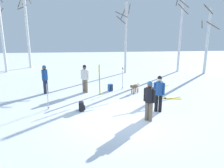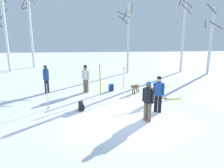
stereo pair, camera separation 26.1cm
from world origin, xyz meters
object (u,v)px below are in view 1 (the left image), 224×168
at_px(person_0, 149,98).
at_px(birch_tree_4, 207,40).
at_px(ski_pair_lying_0, 161,88).
at_px(birch_tree_2, 125,37).
at_px(person_3, 159,91).
at_px(water_bottle_0, 147,104).
at_px(backpack_0, 110,88).
at_px(person_2, 45,77).
at_px(birch_tree_3, 181,28).
at_px(birch_tree_1, 27,31).
at_px(dog, 135,87).
at_px(birch_tree_0, 2,33).
at_px(ski_poles_1, 47,95).
at_px(ski_pair_planted_0, 99,80).
at_px(ski_pair_lying_1, 166,98).
at_px(person_1, 85,77).
at_px(ski_poles_0, 123,78).
at_px(backpack_1, 82,107).

relative_size(person_0, birch_tree_4, 0.29).
bearing_deg(ski_pair_lying_0, birch_tree_2, 105.82).
xyz_separation_m(person_3, water_bottle_0, (-0.29, 0.82, -0.88)).
relative_size(ski_pair_lying_0, backpack_0, 3.43).
relative_size(person_2, birch_tree_3, 0.23).
xyz_separation_m(backpack_0, birch_tree_1, (-7.50, 9.74, 3.47)).
distance_m(person_2, dog, 5.43).
distance_m(birch_tree_0, birch_tree_3, 15.99).
distance_m(ski_poles_1, birch_tree_4, 14.58).
relative_size(person_2, ski_pair_planted_0, 0.96).
height_order(ski_pair_lying_1, birch_tree_4, birch_tree_4).
relative_size(dog, birch_tree_1, 0.10).
bearing_deg(birch_tree_1, ski_pair_lying_1, -47.90).
distance_m(person_3, birch_tree_1, 16.61).
height_order(person_1, ski_poles_1, person_1).
height_order(person_1, birch_tree_3, birch_tree_3).
relative_size(ski_pair_planted_0, ski_pair_lying_1, 1.08).
distance_m(dog, birch_tree_2, 7.10).
xyz_separation_m(person_2, birch_tree_3, (10.90, 6.12, 2.94)).
relative_size(ski_poles_0, birch_tree_3, 0.19).
bearing_deg(ski_poles_1, birch_tree_0, 119.53).
height_order(ski_pair_lying_0, birch_tree_2, birch_tree_2).
relative_size(ski_pair_planted_0, backpack_0, 4.08).
height_order(person_1, water_bottle_0, person_1).
relative_size(dog, backpack_0, 1.62).
bearing_deg(backpack_0, person_0, -75.64).
bearing_deg(birch_tree_0, ski_poles_0, -34.49).
xyz_separation_m(ski_pair_lying_0, backpack_0, (-3.46, -0.37, 0.20)).
bearing_deg(ski_poles_1, birch_tree_4, 32.44).
bearing_deg(water_bottle_0, backpack_0, 119.51).
xyz_separation_m(person_0, ski_poles_0, (-0.33, 5.07, -0.23)).
xyz_separation_m(ski_pair_lying_0, birch_tree_2, (-1.56, 5.51, 3.21)).
bearing_deg(ski_pair_planted_0, dog, 0.58).
relative_size(ski_pair_lying_0, ski_pair_lying_1, 0.91).
relative_size(person_3, birch_tree_2, 0.28).
height_order(dog, birch_tree_4, birch_tree_4).
height_order(dog, birch_tree_2, birch_tree_2).
bearing_deg(ski_poles_0, birch_tree_3, 42.58).
height_order(ski_poles_0, birch_tree_3, birch_tree_3).
bearing_deg(birch_tree_0, backpack_0, -38.71).
bearing_deg(person_2, person_1, -2.20).
relative_size(person_3, water_bottle_0, 7.71).
relative_size(ski_poles_1, backpack_1, 3.15).
relative_size(person_0, backpack_1, 3.90).
bearing_deg(birch_tree_1, dog, -49.24).
bearing_deg(backpack_0, dog, -23.33).
distance_m(water_bottle_0, birch_tree_3, 11.07).
height_order(dog, ski_pair_lying_0, dog).
height_order(ski_poles_0, water_bottle_0, ski_poles_0).
bearing_deg(ski_pair_planted_0, birch_tree_3, 41.15).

